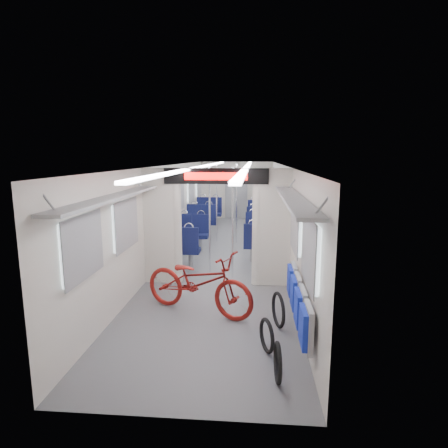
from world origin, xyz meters
name	(u,v)px	position (x,y,z in m)	size (l,w,h in m)	color
carriage	(224,199)	(0.00, -0.27, 1.50)	(12.00, 12.02, 2.31)	#515456
bicycle	(198,282)	(-0.15, -3.48, 0.52)	(0.69, 1.97, 1.03)	maroon
flip_bench	(298,300)	(1.35, -4.28, 0.58)	(0.12, 2.10, 0.51)	gray
bike_hoop_a	(278,365)	(1.02, -5.31, 0.21)	(0.47, 0.47, 0.05)	black
bike_hoop_b	(267,337)	(0.92, -4.66, 0.21)	(0.46, 0.46, 0.05)	black
bike_hoop_c	(278,311)	(1.11, -3.91, 0.25)	(0.54, 0.54, 0.05)	black
seat_bay_near_left	(187,237)	(-0.93, -0.22, 0.53)	(0.89, 2.00, 1.08)	#0C1138
seat_bay_near_right	(262,234)	(0.93, 0.37, 0.53)	(0.88, 1.94, 1.06)	#0C1138
seat_bay_far_left	(206,214)	(-0.93, 3.50, 0.56)	(0.93, 2.17, 1.13)	#0C1138
seat_bay_far_right	(260,215)	(0.93, 3.48, 0.52)	(0.88, 1.91, 1.05)	#0C1138
stanchion_near_left	(210,221)	(-0.22, -1.29, 1.15)	(0.04, 0.04, 2.30)	silver
stanchion_near_right	(233,224)	(0.30, -1.67, 1.15)	(0.04, 0.04, 2.30)	silver
stanchion_far_left	(217,203)	(-0.37, 1.71, 1.15)	(0.04, 0.04, 2.30)	silver
stanchion_far_right	(236,204)	(0.22, 1.54, 1.15)	(0.05, 0.05, 2.30)	silver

